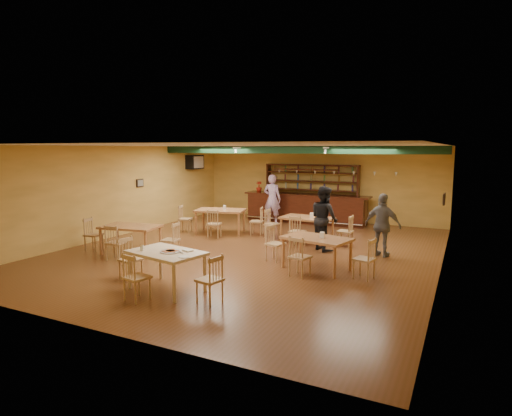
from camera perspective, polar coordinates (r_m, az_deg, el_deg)
The scene contains 23 objects.
floor at distance 12.39m, azimuth -0.51°, elevation -5.67°, with size 12.00×12.00×0.00m, color brown.
ceiling_beam at distance 14.60m, azimuth 4.48°, elevation 7.74°, with size 10.00×0.30×0.25m, color black.
track_rail_left at distance 15.89m, azimuth -0.80°, elevation 8.03°, with size 0.05×2.50×0.05m, color silver.
track_rail_right at distance 14.71m, azimuth 10.48°, elevation 7.91°, with size 0.05×2.50×0.05m, color silver.
ac_unit at distance 18.12m, azimuth -8.15°, elevation 6.08°, with size 0.34×0.70×0.48m, color silver.
picture_left at distance 15.74m, azimuth -15.22°, elevation 3.24°, with size 0.04×0.34×0.28m, color black.
picture_right at distance 11.33m, azimuth 23.79°, elevation 1.10°, with size 0.04×0.34×0.28m, color black.
bar_counter at distance 17.04m, azimuth 6.64°, elevation -0.04°, with size 5.02×0.85×1.13m, color black.
back_bar_hutch at distance 17.56m, azimuth 7.36°, elevation 2.08°, with size 3.88×0.40×2.28m, color black.
poinsettia at distance 17.74m, azimuth 0.40°, elevation 2.87°, with size 0.24×0.24×0.43m, color #AF2010.
dining_table_a at distance 14.85m, azimuth -4.77°, elevation -1.78°, with size 1.65×0.99×0.83m, color #AC6B3D.
dining_table_b at distance 13.52m, azimuth 6.79°, elevation -2.86°, with size 1.58×0.95×0.79m, color #AC6B3D.
dining_table_c at distance 12.49m, azimuth -16.33°, elevation -4.05°, with size 1.57×0.94×0.78m, color #AC6B3D.
dining_table_d at distance 10.53m, azimuth 8.05°, elevation -6.00°, with size 1.58×0.95×0.79m, color #AC6B3D.
near_table at distance 9.11m, azimuth -11.81°, elevation -8.19°, with size 1.54×0.99×0.82m, color beige.
pizza_tray at distance 8.94m, azimuth -11.33°, elevation -5.72°, with size 0.40×0.40×0.01m, color silver.
parmesan_shaker at distance 9.18m, azimuth -14.97°, elevation -5.17°, with size 0.07×0.07×0.11m, color #EAE5C6.
napkin_stack at distance 8.95m, azimuth -9.07°, elevation -5.60°, with size 0.20×0.15×0.03m, color white.
pizza_server at distance 8.88m, azimuth -10.27°, elevation -5.71°, with size 0.32×0.09×0.00m, color silver.
side_plate at distance 8.48m, azimuth -9.58°, elevation -6.43°, with size 0.22×0.22×0.01m, color white.
patron_bar at distance 16.63m, azimuth 2.18°, elevation 1.20°, with size 0.70×0.46×1.93m, color #8F52B1.
patron_right_a at distance 12.43m, azimuth 9.08°, elevation -1.35°, with size 0.90×0.70×1.86m, color black.
patron_right_b at distance 12.06m, azimuth 16.53°, elevation -2.21°, with size 1.01×0.42×1.72m, color slate.
Camera 1 is at (5.43, -10.75, 2.92)m, focal length 30.01 mm.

